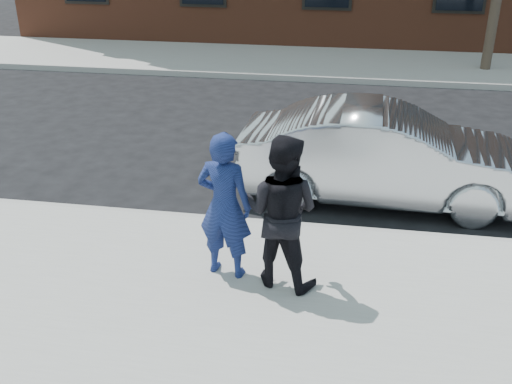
# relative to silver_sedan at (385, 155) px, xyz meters

# --- Properties ---
(ground) EXTENTS (100.00, 100.00, 0.00)m
(ground) POSITION_rel_silver_sedan_xyz_m (-1.59, -2.84, -0.72)
(ground) COLOR black
(ground) RESTS_ON ground
(near_sidewalk) EXTENTS (50.00, 3.50, 0.15)m
(near_sidewalk) POSITION_rel_silver_sedan_xyz_m (-1.59, -3.09, -0.64)
(near_sidewalk) COLOR #989690
(near_sidewalk) RESTS_ON ground
(near_curb) EXTENTS (50.00, 0.10, 0.15)m
(near_curb) POSITION_rel_silver_sedan_xyz_m (-1.59, -1.29, -0.64)
(near_curb) COLOR #999691
(near_curb) RESTS_ON ground
(far_sidewalk) EXTENTS (50.00, 3.50, 0.15)m
(far_sidewalk) POSITION_rel_silver_sedan_xyz_m (-1.59, 8.41, -0.64)
(far_sidewalk) COLOR #989690
(far_sidewalk) RESTS_ON ground
(far_curb) EXTENTS (50.00, 0.10, 0.15)m
(far_curb) POSITION_rel_silver_sedan_xyz_m (-1.59, 6.61, -0.64)
(far_curb) COLOR #999691
(far_curb) RESTS_ON ground
(silver_sedan) EXTENTS (4.41, 1.65, 1.44)m
(silver_sedan) POSITION_rel_silver_sedan_xyz_m (0.00, 0.00, 0.00)
(silver_sedan) COLOR #B7BABF
(silver_sedan) RESTS_ON ground
(man_hoodie) EXTENTS (0.70, 0.56, 1.76)m
(man_hoodie) POSITION_rel_silver_sedan_xyz_m (-1.87, -2.62, 0.31)
(man_hoodie) COLOR navy
(man_hoodie) RESTS_ON near_sidewalk
(man_peacoat) EXTENTS (1.01, 0.88, 1.79)m
(man_peacoat) POSITION_rel_silver_sedan_xyz_m (-1.21, -2.69, 0.33)
(man_peacoat) COLOR black
(man_peacoat) RESTS_ON near_sidewalk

